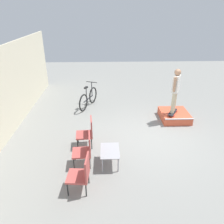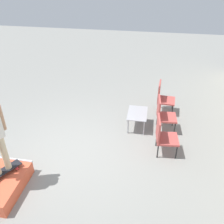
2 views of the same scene
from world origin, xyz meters
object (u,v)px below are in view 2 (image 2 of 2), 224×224
(coffee_table, at_px, (137,115))
(patio_chair_center, at_px, (163,114))
(skateboard_on_ramp, at_px, (4,171))
(patio_chair_right, at_px, (163,135))
(patio_chair_left, at_px, (163,97))

(coffee_table, height_order, patio_chair_center, patio_chair_center)
(skateboard_on_ramp, relative_size, patio_chair_right, 0.76)
(patio_chair_left, xyz_separation_m, patio_chair_right, (1.93, 0.00, 0.00))
(coffee_table, distance_m, patio_chair_left, 1.20)
(patio_chair_left, relative_size, patio_chair_right, 1.00)
(patio_chair_left, distance_m, patio_chair_right, 1.93)
(patio_chair_left, relative_size, patio_chair_center, 1.00)
(coffee_table, bearing_deg, skateboard_on_ramp, -44.43)
(coffee_table, bearing_deg, patio_chair_left, 144.21)
(coffee_table, relative_size, patio_chair_right, 0.80)
(coffee_table, relative_size, patio_chair_left, 0.80)
(skateboard_on_ramp, distance_m, coffee_table, 3.61)
(patio_chair_center, bearing_deg, skateboard_on_ramp, 124.64)
(skateboard_on_ramp, height_order, patio_chair_center, patio_chair_center)
(coffee_table, xyz_separation_m, patio_chair_right, (0.97, 0.70, 0.12))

